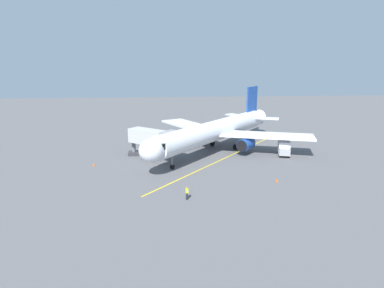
{
  "coord_description": "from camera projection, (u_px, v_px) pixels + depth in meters",
  "views": [
    {
      "loc": [
        9.89,
        59.48,
        16.12
      ],
      "look_at": [
        5.26,
        5.94,
        3.0
      ],
      "focal_mm": 30.28,
      "sensor_mm": 36.0,
      "label": 1
    }
  ],
  "objects": [
    {
      "name": "ground_plane",
      "position": [
        217.0,
        151.0,
        62.22
      ],
      "size": [
        220.0,
        220.0,
        0.0
      ],
      "primitive_type": "plane",
      "color": "#565659"
    },
    {
      "name": "jet_bridge",
      "position": [
        157.0,
        139.0,
        55.75
      ],
      "size": [
        9.99,
        8.91,
        5.4
      ],
      "color": "#B7B7BC",
      "rests_on": "ground"
    },
    {
      "name": "apron_lead_in_line",
      "position": [
        221.0,
        160.0,
        56.58
      ],
      "size": [
        25.9,
        30.79,
        0.01
      ],
      "primitive_type": "cube",
      "rotation": [
        0.0,
        0.0,
        -0.7
      ],
      "color": "yellow",
      "rests_on": "ground"
    },
    {
      "name": "safety_cone_nose_left",
      "position": [
        94.0,
        164.0,
        53.1
      ],
      "size": [
        0.32,
        0.32,
        0.55
      ],
      "primitive_type": "cone",
      "color": "#F2590F",
      "rests_on": "ground"
    },
    {
      "name": "airplane",
      "position": [
        217.0,
        130.0,
        61.67
      ],
      "size": [
        32.2,
        33.71,
        11.5
      ],
      "color": "silver",
      "rests_on": "ground"
    },
    {
      "name": "box_truck_near_nose",
      "position": [
        284.0,
        148.0,
        59.38
      ],
      "size": [
        3.14,
        4.96,
        2.62
      ],
      "color": "#9E9EA3",
      "rests_on": "ground"
    },
    {
      "name": "ground_crew_marshaller",
      "position": [
        187.0,
        193.0,
        39.65
      ],
      "size": [
        0.36,
        0.46,
        1.71
      ],
      "color": "#23232D",
      "rests_on": "ground"
    },
    {
      "name": "safety_cone_nose_right",
      "position": [
        277.0,
        180.0,
        45.84
      ],
      "size": [
        0.32,
        0.32,
        0.55
      ],
      "primitive_type": "cone",
      "color": "#F2590F",
      "rests_on": "ground"
    }
  ]
}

